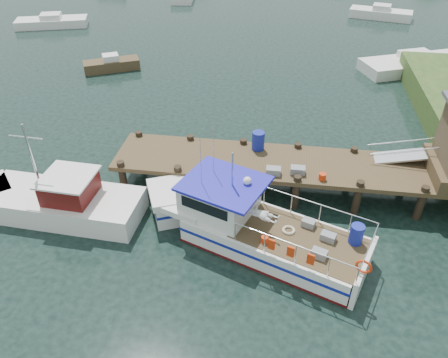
# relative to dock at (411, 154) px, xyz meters

# --- Properties ---
(ground_plane) EXTENTS (160.00, 160.00, 0.00)m
(ground_plane) POSITION_rel_dock_xyz_m (-6.51, -0.01, -2.24)
(ground_plane) COLOR black
(dock) EXTENTS (16.60, 3.00, 4.78)m
(dock) POSITION_rel_dock_xyz_m (0.00, 0.00, 0.00)
(dock) COLOR #483722
(dock) RESTS_ON ground
(lobster_boat) EXTENTS (9.12, 5.35, 4.49)m
(lobster_boat) POSITION_rel_dock_xyz_m (-6.35, -3.59, -1.43)
(lobster_boat) COLOR silver
(lobster_boat) RESTS_ON ground
(work_boat) EXTENTS (7.89, 2.74, 4.14)m
(work_boat) POSITION_rel_dock_xyz_m (-14.35, -3.11, -1.58)
(work_boat) COLOR silver
(work_boat) RESTS_ON ground
(moored_rowboat) EXTENTS (4.02, 2.91, 1.12)m
(moored_rowboat) POSITION_rel_dock_xyz_m (-17.63, 12.47, -1.83)
(moored_rowboat) COLOR #483722
(moored_rowboat) RESTS_ON ground
(moored_a) EXTENTS (6.54, 3.90, 1.14)m
(moored_a) POSITION_rel_dock_xyz_m (-26.66, 21.73, -1.82)
(moored_a) COLOR silver
(moored_a) RESTS_ON ground
(moored_b) EXTENTS (5.98, 3.24, 1.26)m
(moored_b) POSITION_rel_dock_xyz_m (3.24, 28.77, -1.78)
(moored_b) COLOR silver
(moored_b) RESTS_ON ground
(moored_c) EXTENTS (8.25, 5.54, 1.24)m
(moored_c) POSITION_rel_dock_xyz_m (3.80, 15.56, -1.78)
(moored_c) COLOR silver
(moored_c) RESTS_ON ground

